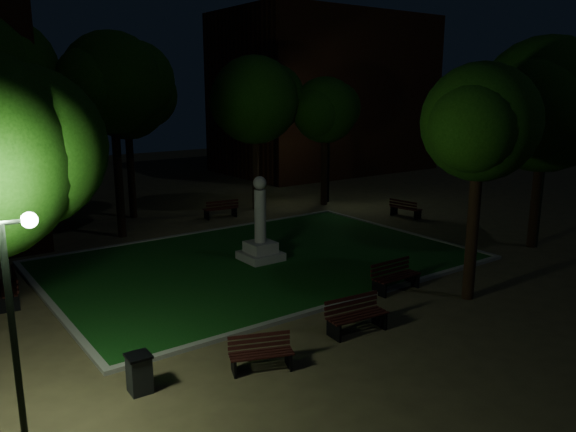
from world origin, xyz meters
name	(u,v)px	position (x,y,z in m)	size (l,w,h in m)	color
ground	(292,275)	(0.00, 0.00, 0.00)	(80.00, 80.00, 0.00)	#4F4329
lawn	(261,261)	(0.00, 2.00, 0.04)	(15.00, 10.00, 0.08)	#103E10
lawn_kerb	(261,260)	(0.00, 2.00, 0.06)	(15.40, 10.40, 0.12)	slate
monument	(260,237)	(0.00, 2.00, 0.96)	(1.40, 1.40, 3.20)	gray
building_far	(325,94)	(18.00, 20.00, 6.00)	(16.00, 10.00, 12.00)	#46200E
tree_north_wl	(115,83)	(-2.83, 8.72, 6.64)	(5.24, 4.28, 8.80)	black
tree_north_er	(256,100)	(5.22, 10.23, 5.83)	(5.68, 4.64, 8.16)	black
tree_ne	(326,110)	(8.91, 8.89, 5.27)	(4.42, 3.60, 7.08)	black
tree_east	(547,105)	(10.38, -2.89, 5.80)	(6.54, 5.34, 8.47)	black
tree_se	(482,123)	(3.24, -5.02, 5.44)	(4.28, 3.49, 7.21)	black
tree_far_north	(128,98)	(-1.02, 12.09, 5.98)	(5.00, 4.08, 8.04)	black
lamppost_sw	(8,290)	(-9.72, -4.99, 3.07)	(1.18, 0.28, 4.37)	black
lamppost_se	(543,170)	(10.36, -3.04, 3.22)	(1.18, 0.28, 4.62)	black
lamppost_ne	(329,154)	(9.52, 9.36, 2.80)	(1.18, 0.28, 3.94)	black
bench_near_left	(356,316)	(-1.39, -4.78, 0.45)	(1.79, 0.78, 0.95)	black
bench_near_right	(395,277)	(1.83, -3.15, 0.45)	(1.74, 0.62, 0.95)	black
bench_west_near	(261,354)	(-4.61, -5.01, 0.39)	(1.58, 1.02, 0.82)	black
bench_left_side	(8,289)	(-8.56, 2.99, 0.46)	(0.79, 1.83, 0.98)	black
bench_right_side	(405,209)	(10.13, 3.98, 0.43)	(0.78, 1.71, 0.90)	black
bench_far_side	(221,209)	(2.43, 9.35, 0.44)	(1.78, 0.81, 0.94)	black
trash_bin	(139,373)	(-7.28, -4.31, 0.44)	(0.53, 0.53, 0.87)	black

